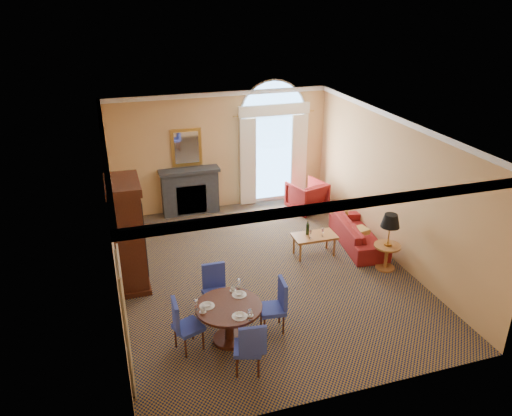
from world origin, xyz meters
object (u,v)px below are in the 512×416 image
object	(u,v)px
coffee_table	(314,237)
armchair	(307,196)
dining_table	(229,315)
side_table	(389,234)
armoire	(128,236)
sofa	(358,233)

from	to	relation	value
coffee_table	armchair	bearing A→B (deg)	71.87
dining_table	side_table	distance (m)	4.11
armoire	side_table	world-z (taller)	armoire
sofa	side_table	bearing A→B (deg)	-170.10
dining_table	coffee_table	size ratio (longest dim) A/B	1.16
coffee_table	side_table	distance (m)	1.67
coffee_table	side_table	world-z (taller)	side_table
sofa	coffee_table	distance (m)	1.22
armoire	coffee_table	xyz separation A→B (m)	(4.07, -0.01, -0.64)
dining_table	side_table	bearing A→B (deg)	19.09
armchair	armoire	bearing A→B (deg)	9.19
side_table	armoire	bearing A→B (deg)	168.82
armoire	armchair	bearing A→B (deg)	25.83
sofa	coffee_table	world-z (taller)	coffee_table
armchair	side_table	bearing A→B (deg)	80.60
sofa	coffee_table	size ratio (longest dim) A/B	2.07
armoire	dining_table	bearing A→B (deg)	-58.84
coffee_table	sofa	bearing A→B (deg)	7.02
side_table	armchair	bearing A→B (deg)	97.24
armchair	coffee_table	xyz separation A→B (m)	(-0.82, -2.38, 0.04)
sofa	armchair	xyz separation A→B (m)	(-0.38, 2.25, 0.12)
dining_table	sofa	xyz separation A→B (m)	(3.82, 2.51, -0.23)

